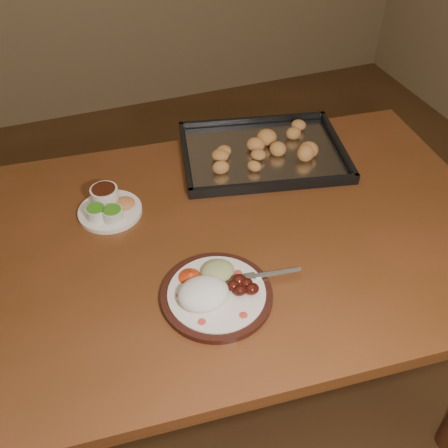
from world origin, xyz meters
name	(u,v)px	position (x,y,z in m)	size (l,w,h in m)	color
ground	(198,375)	(0.00, 0.00, 0.00)	(4.00, 4.00, 0.00)	brown
dining_table	(213,262)	(0.04, -0.07, 0.65)	(1.57, 1.02, 0.75)	brown
dinner_plate	(214,291)	(-0.02, -0.25, 0.77)	(0.33, 0.25, 0.06)	black
condiment_saucer	(108,206)	(-0.18, 0.11, 0.77)	(0.17, 0.17, 0.06)	white
baking_tray	(263,151)	(0.30, 0.21, 0.77)	(0.54, 0.45, 0.05)	black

